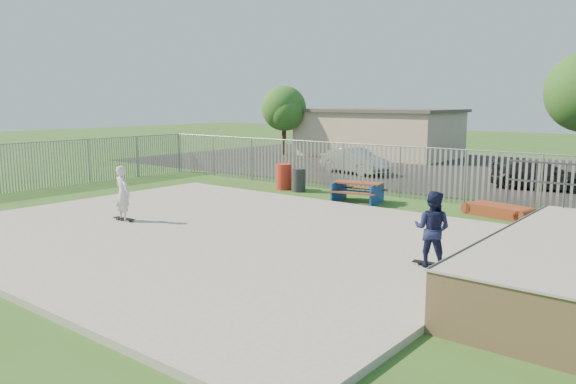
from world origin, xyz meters
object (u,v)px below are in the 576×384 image
Objects in this scene: skater_white at (123,193)px; tree_left at (284,109)px; trash_bin_red at (284,177)px; car_dark at (541,175)px; car_silver at (355,161)px; skater_navy at (432,229)px; funbox at (498,211)px; trash_bin_grey at (299,180)px; picnic_table at (358,192)px.

tree_left is at bearing -57.21° from skater_white.
trash_bin_red is 0.26× the size of car_dark.
car_dark is at bearing -72.85° from car_silver.
skater_navy is (1.40, -13.90, 0.36)m from car_dark.
tree_left is at bearing 62.11° from car_dark.
tree_left reaches higher than funbox.
car_silver is 9.00m from car_dark.
car_dark is 2.48× the size of skater_navy.
skater_navy is (0.91, -7.12, 0.80)m from funbox.
trash_bin_grey is 6.49m from car_silver.
trash_bin_red is at bearing -79.75° from skater_white.
skater_white is at bearing -124.13° from picnic_table.
skater_white is (1.11, -14.77, 0.31)m from car_silver.
trash_bin_red reaches higher than funbox.
car_silver is at bearing -79.99° from skater_white.
trash_bin_grey is 16.34m from tree_left.
car_dark is at bearing 38.48° from trash_bin_red.
car_silver is at bearing -31.44° from tree_left.
tree_left is (-13.90, 12.72, 2.82)m from picnic_table.
tree_left reaches higher than picnic_table.
skater_navy reaches higher than car_dark.
car_dark is at bearing 41.61° from trash_bin_grey.
skater_navy is at bearing -35.55° from trash_bin_red.
skater_navy is 9.37m from skater_white.
skater_white is at bearing -123.61° from funbox.
funbox is 7.22m from skater_navy.
picnic_table is 0.52× the size of car_silver.
skater_navy is (9.94, -7.11, 0.44)m from trash_bin_red.
funbox is at bearing -89.50° from skater_navy.
funbox is 0.42× the size of tree_left.
trash_bin_red is at bearing 176.22° from trash_bin_grey.
car_silver is 14.82m from skater_white.
car_silver is 2.37× the size of skater_white.
funbox is at bearing 172.18° from car_dark.
trash_bin_grey is at bearing -168.53° from funbox.
tree_left reaches higher than trash_bin_grey.
car_dark reaches higher than trash_bin_red.
skater_navy is at bearing -128.20° from car_silver.
skater_white is (10.48, -20.50, -2.23)m from tree_left.
trash_bin_red is at bearing 116.54° from car_dark.
trash_bin_red is at bearing -161.97° from car_silver.
car_silver is at bearing 93.98° from trash_bin_red.
trash_bin_grey is at bearing 158.63° from picnic_table.
picnic_table is at bearing -160.97° from funbox.
funbox is 8.20m from trash_bin_grey.
picnic_table is at bearing 137.27° from car_dark.
tree_left is at bearing 129.18° from trash_bin_red.
car_silver reaches higher than car_dark.
car_silver is 16.97m from skater_navy.
car_dark is (4.46, 7.48, 0.23)m from picnic_table.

